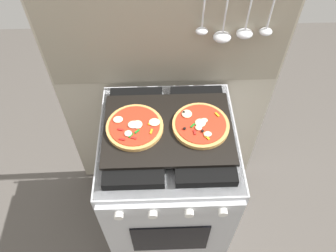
{
  "coord_description": "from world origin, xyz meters",
  "views": [
    {
      "loc": [
        -0.03,
        -0.86,
        2.02
      ],
      "look_at": [
        0.0,
        0.0,
        0.93
      ],
      "focal_mm": 35.84,
      "sensor_mm": 36.0,
      "label": 1
    }
  ],
  "objects_px": {
    "stove": "(168,182)",
    "baking_tray": "(168,129)",
    "pizza_right": "(201,125)",
    "pizza_left": "(135,127)"
  },
  "relations": [
    {
      "from": "stove",
      "to": "baking_tray",
      "type": "distance_m",
      "value": 0.46
    },
    {
      "from": "baking_tray",
      "to": "pizza_right",
      "type": "distance_m",
      "value": 0.14
    },
    {
      "from": "stove",
      "to": "pizza_left",
      "type": "distance_m",
      "value": 0.5
    },
    {
      "from": "stove",
      "to": "baking_tray",
      "type": "relative_size",
      "value": 1.67
    },
    {
      "from": "stove",
      "to": "baking_tray",
      "type": "height_order",
      "value": "baking_tray"
    },
    {
      "from": "stove",
      "to": "pizza_right",
      "type": "bearing_deg",
      "value": -0.07
    },
    {
      "from": "stove",
      "to": "pizza_right",
      "type": "xyz_separation_m",
      "value": [
        0.14,
        -0.0,
        0.48
      ]
    },
    {
      "from": "stove",
      "to": "baking_tray",
      "type": "xyz_separation_m",
      "value": [
        0.0,
        0.0,
        0.46
      ]
    },
    {
      "from": "pizza_right",
      "to": "pizza_left",
      "type": "bearing_deg",
      "value": 179.49
    },
    {
      "from": "pizza_left",
      "to": "pizza_right",
      "type": "distance_m",
      "value": 0.27
    }
  ]
}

